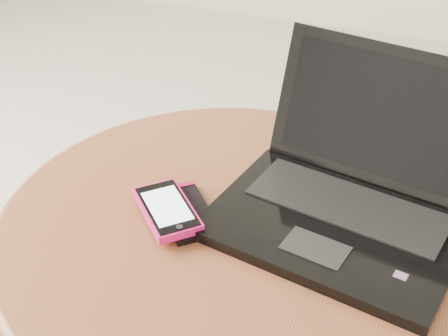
% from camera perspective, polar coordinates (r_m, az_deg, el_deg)
% --- Properties ---
extents(table, '(0.68, 0.68, 0.54)m').
position_cam_1_polar(table, '(1.00, 0.48, -9.84)').
color(table, '#572C15').
rests_on(table, ground).
extents(laptop, '(0.39, 0.36, 0.21)m').
position_cam_1_polar(laptop, '(0.92, 10.94, -2.28)').
color(laptop, black).
rests_on(laptop, table).
extents(phone_black, '(0.13, 0.14, 0.01)m').
position_cam_1_polar(phone_black, '(0.93, -3.38, -3.89)').
color(phone_black, black).
rests_on(phone_black, table).
extents(phone_pink, '(0.13, 0.13, 0.01)m').
position_cam_1_polar(phone_pink, '(0.91, -5.03, -3.68)').
color(phone_pink, '#DC1570').
rests_on(phone_pink, phone_black).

